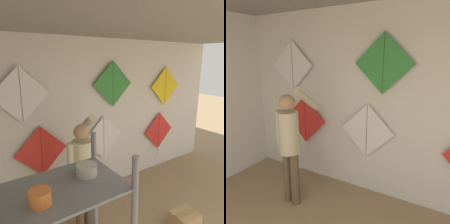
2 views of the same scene
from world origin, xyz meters
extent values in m
cube|color=silver|center=(0.00, 3.25, 1.40)|extent=(5.57, 0.06, 2.80)
cylinder|color=brown|center=(-1.03, 2.39, 0.39)|extent=(0.12, 0.12, 0.79)
cylinder|color=brown|center=(-0.89, 2.38, 0.39)|extent=(0.12, 0.12, 0.79)
cylinder|color=beige|center=(-0.96, 2.38, 1.08)|extent=(0.28, 0.28, 0.59)
sphere|color=tan|center=(-0.96, 2.38, 1.50)|extent=(0.21, 0.21, 0.21)
cylinder|color=beige|center=(-1.13, 2.39, 1.11)|extent=(0.10, 0.10, 0.52)
cylinder|color=beige|center=(-0.79, 2.60, 1.53)|extent=(0.10, 0.49, 0.38)
cube|color=red|center=(-1.28, 3.16, 1.03)|extent=(0.83, 0.01, 0.83)
cylinder|color=black|center=(-1.28, 3.16, 1.03)|extent=(0.01, 0.01, 0.79)
sphere|color=white|center=(-1.28, 3.15, 0.56)|extent=(0.04, 0.04, 0.04)
sphere|color=white|center=(-1.28, 3.15, 0.49)|extent=(0.04, 0.04, 0.04)
sphere|color=white|center=(-1.28, 3.15, 0.42)|extent=(0.04, 0.04, 0.04)
cube|color=white|center=(-0.13, 3.16, 1.01)|extent=(0.83, 0.01, 0.83)
cylinder|color=black|center=(-0.13, 3.16, 1.01)|extent=(0.01, 0.01, 0.79)
cube|color=white|center=(-1.51, 3.16, 1.95)|extent=(0.83, 0.01, 0.83)
cylinder|color=black|center=(-1.51, 3.16, 1.95)|extent=(0.01, 0.01, 0.79)
cube|color=#338C38|center=(0.08, 3.16, 2.00)|extent=(0.83, 0.01, 0.83)
cylinder|color=black|center=(0.08, 3.16, 2.00)|extent=(0.01, 0.01, 0.79)
camera|label=1|loc=(-2.16, -0.10, 2.43)|focal=35.00mm
camera|label=2|loc=(1.03, 0.27, 2.10)|focal=35.00mm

